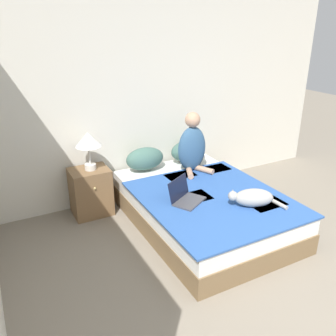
# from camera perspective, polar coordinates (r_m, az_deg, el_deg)

# --- Properties ---
(wall_back) EXTENTS (5.31, 0.05, 2.55)m
(wall_back) POSITION_cam_1_polar(r_m,az_deg,el_deg) (4.65, -1.71, 11.14)
(wall_back) COLOR beige
(wall_back) RESTS_ON ground_plane
(bed) EXTENTS (1.46, 2.08, 0.44)m
(bed) POSITION_cam_1_polar(r_m,az_deg,el_deg) (4.11, 5.58, -6.36)
(bed) COLOR brown
(bed) RESTS_ON ground_plane
(pillow_near) EXTENTS (0.50, 0.30, 0.29)m
(pillow_near) POSITION_cam_1_polar(r_m,az_deg,el_deg) (4.51, -3.73, 1.50)
(pillow_near) COLOR #42665B
(pillow_near) RESTS_ON bed
(pillow_far) EXTENTS (0.50, 0.30, 0.29)m
(pillow_far) POSITION_cam_1_polar(r_m,az_deg,el_deg) (4.78, 3.27, 2.79)
(pillow_far) COLOR #42665B
(pillow_far) RESTS_ON bed
(person_sitting) EXTENTS (0.38, 0.37, 0.75)m
(person_sitting) POSITION_cam_1_polar(r_m,az_deg,el_deg) (4.41, 3.90, 3.48)
(person_sitting) COLOR #33567A
(person_sitting) RESTS_ON bed
(cat_tabby) EXTENTS (0.51, 0.40, 0.19)m
(cat_tabby) POSITION_cam_1_polar(r_m,az_deg,el_deg) (3.72, 13.45, -4.66)
(cat_tabby) COLOR #A8A399
(cat_tabby) RESTS_ON bed
(laptop_open) EXTENTS (0.44, 0.41, 0.24)m
(laptop_open) POSITION_cam_1_polar(r_m,az_deg,el_deg) (3.74, 2.83, -4.62)
(laptop_open) COLOR #424247
(laptop_open) RESTS_ON bed
(nightstand) EXTENTS (0.45, 0.39, 0.58)m
(nightstand) POSITION_cam_1_polar(r_m,az_deg,el_deg) (4.39, -12.27, -3.74)
(nightstand) COLOR brown
(nightstand) RESTS_ON ground_plane
(table_lamp) EXTENTS (0.29, 0.29, 0.45)m
(table_lamp) POSITION_cam_1_polar(r_m,az_deg,el_deg) (4.15, -12.69, 4.15)
(table_lamp) COLOR beige
(table_lamp) RESTS_ON nightstand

